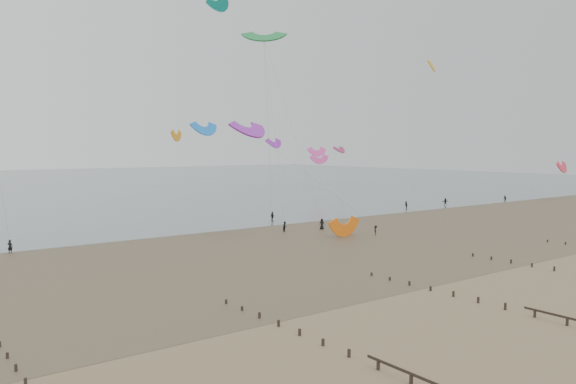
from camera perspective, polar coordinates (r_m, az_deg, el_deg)
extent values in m
plane|color=brown|center=(50.83, 15.06, -11.29)|extent=(500.00, 500.00, 0.00)
plane|color=#475654|center=(233.68, -27.20, 0.64)|extent=(500.00, 500.00, 0.00)
plane|color=#473A28|center=(76.89, -6.01, -5.78)|extent=(500.00, 500.00, 0.00)
ellipsoid|color=slate|center=(57.65, -14.92, -9.39)|extent=(23.60, 14.36, 0.01)
ellipsoid|color=slate|center=(85.93, -0.13, -4.67)|extent=(33.64, 18.32, 0.01)
ellipsoid|color=slate|center=(103.87, 17.41, -3.29)|extent=(19.65, 13.67, 0.01)
cube|color=black|center=(37.32, -25.12, -17.11)|extent=(0.16, 0.16, 0.54)
cube|color=black|center=(39.75, -25.92, -15.81)|extent=(0.16, 0.16, 0.51)
cube|color=black|center=(42.20, -26.61, -14.66)|extent=(0.16, 0.16, 0.48)
cube|color=black|center=(44.68, -27.23, -13.63)|extent=(0.16, 0.16, 0.45)
cube|color=black|center=(35.04, 12.40, -18.10)|extent=(0.16, 0.16, 0.68)
cube|color=black|center=(36.69, 9.15, -17.02)|extent=(0.16, 0.16, 0.65)
cube|color=black|center=(38.44, 6.22, -15.99)|extent=(0.16, 0.16, 0.62)
cube|color=black|center=(40.29, 3.58, -15.01)|extent=(0.16, 0.16, 0.59)
cube|color=black|center=(42.22, 1.19, -14.10)|extent=(0.16, 0.16, 0.57)
cube|color=black|center=(44.23, -0.96, -13.25)|extent=(0.16, 0.16, 0.54)
cube|color=black|center=(46.29, -2.91, -12.46)|extent=(0.16, 0.16, 0.51)
cube|color=black|center=(48.41, -4.69, -11.72)|extent=(0.16, 0.16, 0.48)
cube|color=black|center=(50.58, -6.30, -11.04)|extent=(0.16, 0.16, 0.45)
cube|color=black|center=(49.38, 26.50, -11.74)|extent=(0.16, 0.16, 0.68)
cube|color=black|center=(50.56, 23.78, -11.28)|extent=(0.16, 0.16, 0.65)
cube|color=black|center=(51.85, 21.21, -10.83)|extent=(0.16, 0.16, 0.62)
cube|color=black|center=(53.24, 18.77, -10.38)|extent=(0.16, 0.16, 0.59)
cube|color=black|center=(54.71, 16.46, -9.94)|extent=(0.16, 0.16, 0.57)
cube|color=black|center=(56.27, 14.28, -9.50)|extent=(0.16, 0.16, 0.54)
cube|color=black|center=(57.91, 12.23, -9.08)|extent=(0.16, 0.16, 0.51)
cube|color=black|center=(59.62, 10.30, -8.67)|extent=(0.16, 0.16, 0.48)
cube|color=black|center=(61.40, 8.49, -8.28)|extent=(0.16, 0.16, 0.45)
cube|color=black|center=(69.66, 25.43, -7.09)|extent=(0.16, 0.16, 0.57)
cube|color=black|center=(70.89, 23.54, -6.84)|extent=(0.16, 0.16, 0.54)
cube|color=black|center=(72.20, 21.72, -6.60)|extent=(0.16, 0.16, 0.51)
cube|color=black|center=(73.58, 19.96, -6.36)|extent=(0.16, 0.16, 0.48)
cube|color=black|center=(75.02, 18.27, -6.12)|extent=(0.16, 0.16, 0.45)
cube|color=black|center=(89.00, 26.36, -4.71)|extent=(0.16, 0.16, 0.48)
cube|color=black|center=(90.20, 24.86, -4.55)|extent=(0.16, 0.16, 0.45)
imported|color=black|center=(81.74, -26.40, -4.99)|extent=(0.78, 0.74, 1.80)
imported|color=black|center=(104.60, -1.60, -2.51)|extent=(0.46, 1.11, 1.89)
imported|color=black|center=(94.79, 3.46, -3.26)|extent=(1.02, 1.08, 1.86)
imported|color=black|center=(139.08, 15.69, -0.96)|extent=(1.70, 1.12, 1.76)
imported|color=black|center=(127.58, 11.88, -1.35)|extent=(1.14, 1.13, 1.86)
imported|color=black|center=(89.33, 8.90, -3.87)|extent=(1.11, 1.14, 1.57)
imported|color=black|center=(91.93, -0.31, -3.54)|extent=(1.00, 0.89, 1.71)
imported|color=black|center=(153.39, 21.17, -0.63)|extent=(0.86, 0.96, 1.63)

